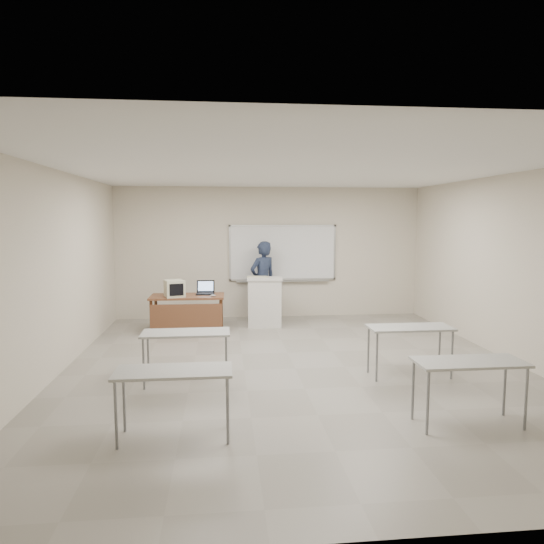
{
  "coord_description": "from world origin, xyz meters",
  "views": [
    {
      "loc": [
        -1.08,
        -7.12,
        2.28
      ],
      "look_at": [
        -0.13,
        2.2,
        1.25
      ],
      "focal_mm": 32.0,
      "sensor_mm": 36.0,
      "label": 1
    }
  ],
  "objects": [
    {
      "name": "student_desks",
      "position": [
        -0.0,
        -1.35,
        0.67
      ],
      "size": [
        4.4,
        2.2,
        0.73
      ],
      "color": "#A9A9A4",
      "rests_on": "floor"
    },
    {
      "name": "podium",
      "position": [
        -0.2,
        3.02,
        0.52
      ],
      "size": [
        0.74,
        0.54,
        1.03
      ],
      "rotation": [
        0.0,
        0.0,
        -0.1
      ],
      "color": "white",
      "rests_on": "floor"
    },
    {
      "name": "instructor_desk",
      "position": [
        -1.8,
        2.49,
        0.55
      ],
      "size": [
        1.46,
        0.73,
        0.75
      ],
      "rotation": [
        0.0,
        0.0,
        -0.01
      ],
      "color": "brown",
      "rests_on": "floor"
    },
    {
      "name": "floor",
      "position": [
        0.0,
        0.0,
        -0.01
      ],
      "size": [
        7.0,
        8.0,
        0.01
      ],
      "primitive_type": "cube",
      "color": "gray",
      "rests_on": "ground"
    },
    {
      "name": "presenter",
      "position": [
        -0.19,
        3.62,
        0.89
      ],
      "size": [
        0.78,
        0.7,
        1.78
      ],
      "primitive_type": "imported",
      "rotation": [
        0.0,
        0.0,
        3.68
      ],
      "color": "black",
      "rests_on": "floor"
    },
    {
      "name": "mouse",
      "position": [
        -1.28,
        2.4,
        0.77
      ],
      "size": [
        0.11,
        0.08,
        0.04
      ],
      "primitive_type": "ellipsoid",
      "rotation": [
        0.0,
        0.0,
        0.11
      ],
      "color": "#A6A7AD",
      "rests_on": "instructor_desk"
    },
    {
      "name": "laptop",
      "position": [
        -1.45,
        2.76,
        0.81
      ],
      "size": [
        0.36,
        0.33,
        0.27
      ],
      "rotation": [
        0.0,
        0.0,
        -0.04
      ],
      "color": "black",
      "rests_on": "instructor_desk"
    },
    {
      "name": "keyboard",
      "position": [
        -0.35,
        3.1,
        1.05
      ],
      "size": [
        0.47,
        0.22,
        0.03
      ],
      "primitive_type": "cube",
      "rotation": [
        0.0,
        0.0,
        -0.16
      ],
      "color": "#BEBC9E",
      "rests_on": "podium"
    },
    {
      "name": "crt_monitor",
      "position": [
        -2.05,
        2.48,
        0.91
      ],
      "size": [
        0.36,
        0.41,
        0.34
      ],
      "rotation": [
        0.0,
        0.0,
        0.31
      ],
      "color": "#BEBC9E",
      "rests_on": "instructor_desk"
    },
    {
      "name": "whiteboard",
      "position": [
        0.3,
        3.97,
        1.48
      ],
      "size": [
        2.48,
        0.1,
        1.31
      ],
      "color": "white",
      "rests_on": "floor"
    }
  ]
}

